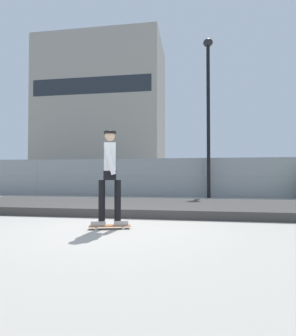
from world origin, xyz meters
The scene contains 9 objects.
ground_plane centered at (0.00, 0.00, 0.00)m, with size 120.00×120.00×0.00m, color #9E998E.
gravel_berm centered at (0.00, 2.83, 0.11)m, with size 11.18×3.15×0.22m, color #3D3A38.
skateboard centered at (0.00, -0.01, 0.06)m, with size 0.82×0.42×0.07m.
skater centered at (0.00, -0.01, 1.14)m, with size 0.72×0.62×1.87m.
chain_fence centered at (0.00, 8.04, 0.93)m, with size 21.39×0.06×1.85m.
street_lamp centered at (2.36, 7.64, 4.52)m, with size 0.44×0.44×7.34m.
parked_car_near centered at (-4.57, 10.97, 0.84)m, with size 4.50×2.14×1.66m.
parked_car_mid centered at (1.30, 10.64, 0.84)m, with size 4.53×2.21×1.66m.
library_building centered at (-13.21, 39.56, 11.53)m, with size 19.96×12.13×23.06m.
Camera 1 is at (1.58, -5.24, 1.06)m, focal length 29.49 mm.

